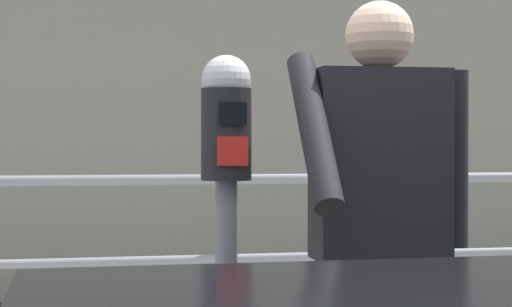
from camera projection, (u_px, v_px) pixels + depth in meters
name	position (u px, v px, depth m)	size (l,w,h in m)	color
parking_meter	(226.00, 192.00, 2.73)	(0.16, 0.17, 1.50)	slate
pedestrian_at_meter	(380.00, 220.00, 2.85)	(0.63, 0.51, 1.69)	slate
background_railing	(221.00, 224.00, 4.98)	(24.06, 0.06, 1.05)	gray
backdrop_wall	(171.00, 101.00, 7.94)	(32.00, 0.50, 3.52)	#ADA38E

